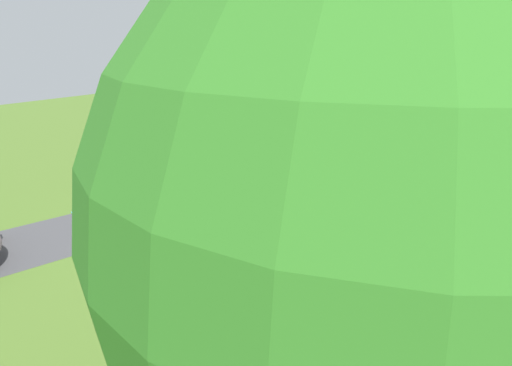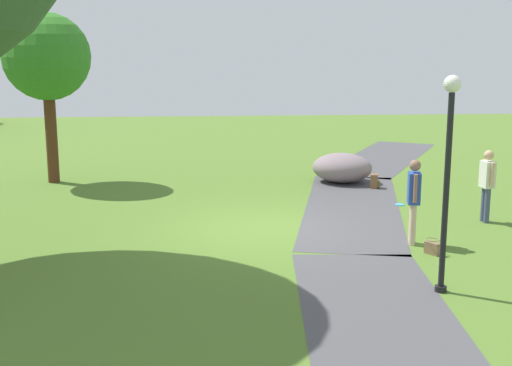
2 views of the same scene
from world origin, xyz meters
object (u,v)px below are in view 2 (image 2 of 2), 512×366
Objects in this scene: lawn_boulder at (342,168)px; man_near_boulder at (487,181)px; young_tree_near_path at (47,58)px; woman_with_handbag at (414,195)px; lamp_post at (448,161)px; backpack_by_boulder at (374,181)px; frisbee_on_grass at (400,205)px; handbag_on_grass at (432,247)px.

man_near_boulder reaches higher than lawn_boulder.
woman_with_handbag is (-7.05, -8.78, -2.62)m from young_tree_near_path.
backpack_by_boulder is at bearing -6.28° from lamp_post.
lamp_post is 3.00m from woman_with_handbag.
young_tree_near_path reaches higher than man_near_boulder.
man_near_boulder is 4.22× the size of backpack_by_boulder.
frisbee_on_grass is at bearing -176.15° from backpack_by_boulder.
handbag_on_grass is (-7.13, -0.39, -0.30)m from lawn_boulder.
lawn_boulder is at bearing 1.71° from woman_with_handbag.
lamp_post is 2.13× the size of man_near_boulder.
lamp_post is 6.62m from frisbee_on_grass.
backpack_by_boulder is (8.26, -0.91, -2.03)m from lamp_post.
frisbee_on_grass is (4.13, -0.52, -0.13)m from handbag_on_grass.
lawn_boulder reaches higher than handbag_on_grass.
lawn_boulder is 5.90× the size of handbag_on_grass.
man_near_boulder is (1.61, -2.22, -0.06)m from woman_with_handbag.
lawn_boulder is (-0.65, -8.59, -3.22)m from young_tree_near_path.
man_near_boulder reaches higher than handbag_on_grass.
handbag_on_grass is (-0.72, -0.20, -0.90)m from woman_with_handbag.
woman_with_handbag is 4.68× the size of handbag_on_grass.
lamp_post is at bearing 170.29° from frisbee_on_grass.
lamp_post is 1.61× the size of lawn_boulder.
handbag_on_grass reaches higher than frisbee_on_grass.
backpack_by_boulder reaches higher than handbag_on_grass.
lawn_boulder is 3.16m from frisbee_on_grass.
backpack_by_boulder is at bearing 22.79° from man_near_boulder.
handbag_on_grass is at bearing 139.13° from man_near_boulder.
lamp_post reaches higher than woman_with_handbag.
lamp_post is 14.81× the size of frisbee_on_grass.
woman_with_handbag is at bearing 168.05° from frisbee_on_grass.
man_near_boulder is 6.95× the size of frisbee_on_grass.
backpack_by_boulder is at bearing -3.50° from handbag_on_grass.
frisbee_on_grass is at bearing -7.22° from handbag_on_grass.
man_near_boulder is 3.20m from handbag_on_grass.
young_tree_near_path is 9.19m from lawn_boulder.
young_tree_near_path is 1.38× the size of lamp_post.
young_tree_near_path is at bearing 63.68° from man_near_boulder.
man_near_boulder is at bearing -116.32° from young_tree_near_path.
man_near_boulder is at bearing -157.21° from backpack_by_boulder.
lawn_boulder is at bearing -0.87° from lamp_post.
woman_with_handbag is at bearing -6.88° from lamp_post.
lawn_boulder is 6.44m from woman_with_handbag.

